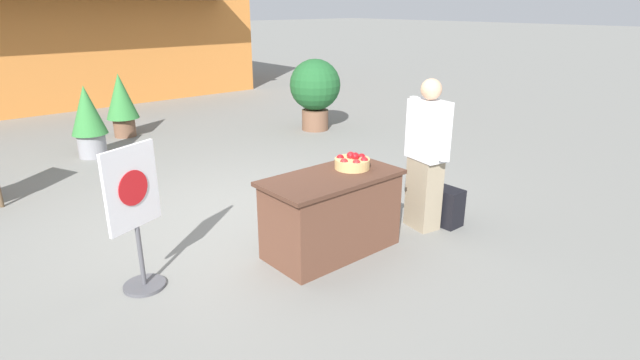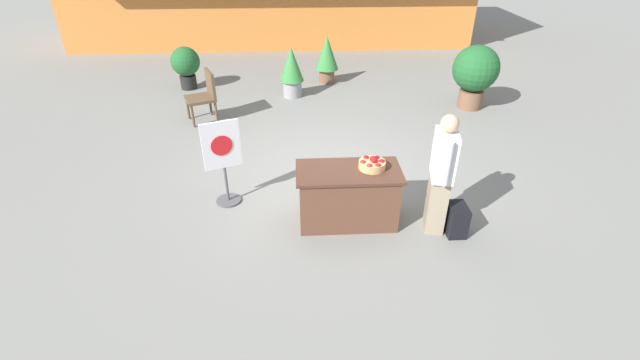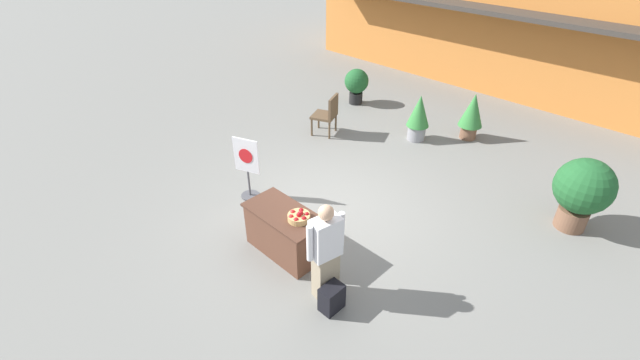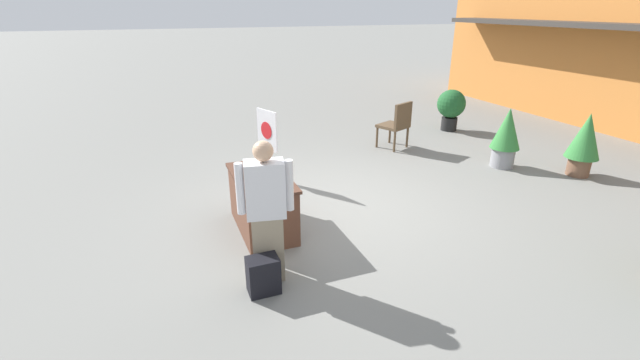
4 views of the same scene
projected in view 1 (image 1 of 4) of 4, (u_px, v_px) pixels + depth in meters
ground_plane at (244, 218)px, 5.77m from camera, size 120.00×120.00×0.00m
display_table at (331, 214)px, 4.88m from camera, size 1.37×0.70×0.79m
apple_basket at (352, 162)px, 4.94m from camera, size 0.35×0.35×0.16m
person_visitor at (426, 155)px, 5.27m from camera, size 0.34×0.60×1.63m
backpack at (446, 207)px, 5.54m from camera, size 0.24×0.34×0.42m
poster_board at (135, 216)px, 4.14m from camera, size 0.50×0.36×1.28m
potted_plant_far_left at (315, 88)px, 9.55m from camera, size 0.97×0.97×1.36m
potted_plant_near_right at (88, 118)px, 7.88m from camera, size 0.55×0.55×1.15m
potted_plant_near_left at (121, 101)px, 9.09m from camera, size 0.58×0.58×1.16m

